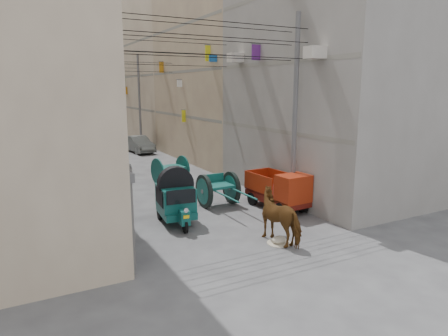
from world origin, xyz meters
TOP-DOWN VIEW (x-y plane):
  - ground at (0.00, 0.00)m, footprint 140.00×140.00m
  - building_row_right at (8.00, 34.13)m, footprint 8.00×62.00m
  - end_cap_building at (0.00, 66.00)m, footprint 22.00×10.00m
  - shutters_left at (-3.92, 10.38)m, footprint 0.18×14.40m
  - signboards at (-0.01, 21.66)m, footprint 8.22×40.52m
  - ac_units at (3.65, 7.67)m, footprint 0.70×6.55m
  - utility_poles at (0.00, 17.00)m, footprint 7.40×22.20m
  - overhead_cables at (0.00, 14.40)m, footprint 7.40×22.52m
  - auto_rickshaw at (-1.28, 6.85)m, footprint 1.55×2.45m
  - tonga_cart at (1.19, 8.14)m, footprint 1.58×3.24m
  - mini_truck at (3.22, 6.19)m, footprint 1.51×3.05m
  - second_cart at (0.84, 13.18)m, footprint 1.82×1.66m
  - feed_sack at (0.98, 3.27)m, footprint 0.51×0.40m
  - horse at (1.19, 3.42)m, footprint 1.28×2.19m
  - distant_car_white at (-1.19, 17.31)m, footprint 1.47×3.29m
  - distant_car_grey at (2.36, 24.51)m, footprint 1.78×4.09m
  - distant_car_green at (-1.47, 38.03)m, footprint 2.99×4.65m

SIDE VIEW (x-z plane):
  - ground at x=0.00m, z-range 0.00..0.00m
  - feed_sack at x=0.98m, z-range 0.00..0.25m
  - distant_car_white at x=-1.19m, z-range 0.00..1.10m
  - distant_car_green at x=-1.47m, z-range 0.00..1.25m
  - distant_car_grey at x=2.36m, z-range 0.00..1.31m
  - tonga_cart at x=1.19m, z-range 0.03..1.49m
  - second_cart at x=0.84m, z-range 0.05..1.49m
  - mini_truck at x=3.22m, z-range -0.03..1.64m
  - horse at x=1.19m, z-range 0.00..1.74m
  - auto_rickshaw at x=-1.28m, z-range 0.15..1.83m
  - shutters_left at x=-3.92m, z-range 0.06..2.93m
  - signboards at x=-0.01m, z-range 0.59..6.27m
  - utility_poles at x=0.00m, z-range 0.00..8.00m
  - building_row_right at x=8.00m, z-range -0.54..13.46m
  - end_cap_building at x=0.00m, z-range 0.00..13.00m
  - overhead_cables at x=0.00m, z-range 6.20..7.33m
  - ac_units at x=3.65m, z-range 5.76..9.11m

